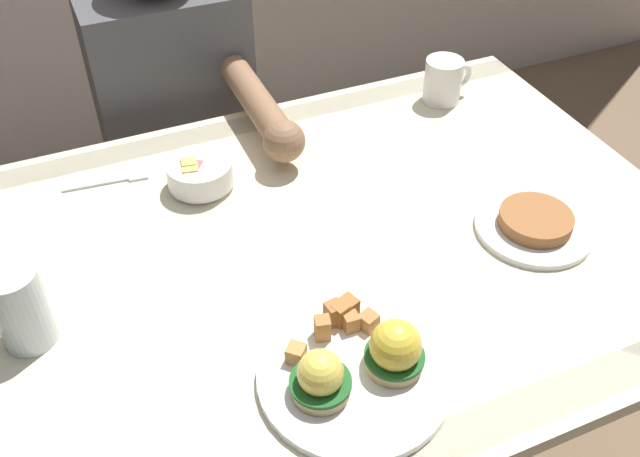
# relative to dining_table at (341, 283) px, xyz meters

# --- Properties ---
(dining_table) EXTENTS (1.20, 0.90, 0.74)m
(dining_table) POSITION_rel_dining_table_xyz_m (0.00, 0.00, 0.00)
(dining_table) COLOR beige
(dining_table) RESTS_ON ground_plane
(eggs_benedict_plate) EXTENTS (0.27, 0.27, 0.09)m
(eggs_benedict_plate) POSITION_rel_dining_table_xyz_m (-0.10, -0.27, 0.13)
(eggs_benedict_plate) COLOR white
(eggs_benedict_plate) RESTS_ON dining_table
(fruit_bowl) EXTENTS (0.12, 0.12, 0.06)m
(fruit_bowl) POSITION_rel_dining_table_xyz_m (-0.18, 0.23, 0.14)
(fruit_bowl) COLOR white
(fruit_bowl) RESTS_ON dining_table
(coffee_mug) EXTENTS (0.11, 0.08, 0.09)m
(coffee_mug) POSITION_rel_dining_table_xyz_m (0.38, 0.32, 0.16)
(coffee_mug) COLOR white
(coffee_mug) RESTS_ON dining_table
(fork) EXTENTS (0.16, 0.03, 0.00)m
(fork) POSITION_rel_dining_table_xyz_m (-0.33, 0.31, 0.11)
(fork) COLOR silver
(fork) RESTS_ON dining_table
(water_glass_near) EXTENTS (0.08, 0.08, 0.13)m
(water_glass_near) POSITION_rel_dining_table_xyz_m (-0.51, -0.01, 0.16)
(water_glass_near) COLOR silver
(water_glass_near) RESTS_ON dining_table
(side_plate) EXTENTS (0.20, 0.20, 0.04)m
(side_plate) POSITION_rel_dining_table_xyz_m (0.31, -0.11, 0.12)
(side_plate) COLOR white
(side_plate) RESTS_ON dining_table
(diner_person) EXTENTS (0.34, 0.54, 1.14)m
(diner_person) POSITION_rel_dining_table_xyz_m (-0.13, 0.60, 0.02)
(diner_person) COLOR #33333D
(diner_person) RESTS_ON ground_plane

